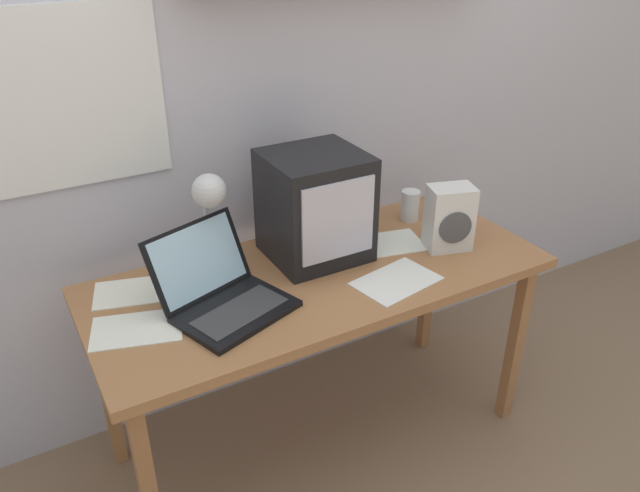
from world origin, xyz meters
name	(u,v)px	position (x,y,z in m)	size (l,w,h in m)	color
ground_plane	(320,434)	(0.00, 0.00, 0.00)	(12.00, 12.00, 0.00)	#8A6D55
back_wall	(256,68)	(0.01, 0.46, 1.31)	(5.60, 0.24, 2.60)	silver
corner_desk	(320,290)	(0.00, 0.00, 0.67)	(1.53, 0.65, 0.73)	#A86F44
crt_monitor	(315,206)	(0.05, 0.12, 0.92)	(0.32, 0.31, 0.37)	black
laptop	(220,289)	(-0.36, -0.02, 0.79)	(0.42, 0.42, 0.23)	black
desk_lamp	(209,208)	(-0.31, 0.15, 0.98)	(0.14, 0.19, 0.36)	silver
juice_glass	(410,207)	(0.50, 0.18, 0.79)	(0.07, 0.07, 0.12)	white
space_heater	(449,218)	(0.48, -0.07, 0.85)	(0.18, 0.15, 0.23)	white
open_notebook	(393,243)	(0.33, 0.05, 0.74)	(0.24, 0.22, 0.00)	white
loose_paper_near_monitor	(396,281)	(0.19, -0.17, 0.74)	(0.30, 0.22, 0.00)	white
printed_handout	(140,291)	(-0.55, 0.18, 0.74)	(0.32, 0.23, 0.00)	white
loose_paper_near_laptop	(137,329)	(-0.62, -0.02, 0.74)	(0.29, 0.23, 0.00)	white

